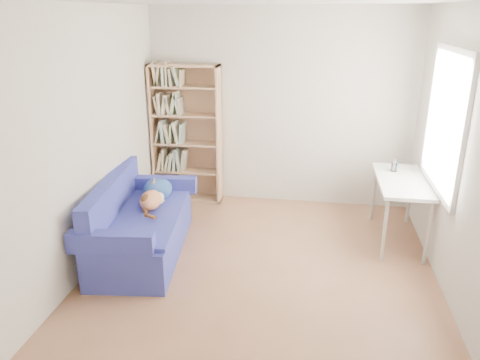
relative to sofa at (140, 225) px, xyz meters
name	(u,v)px	position (x,y,z in m)	size (l,w,h in m)	color
ground	(261,272)	(1.37, -0.24, -0.32)	(4.00, 4.00, 0.00)	#8C5C3F
room_shell	(275,114)	(1.46, -0.20, 1.31)	(3.54, 4.04, 2.62)	silver
sofa	(140,225)	(0.00, 0.00, 0.00)	(1.00, 1.79, 0.84)	navy
bookshelf	(187,140)	(0.11, 1.60, 0.54)	(0.94, 0.29, 1.87)	tan
desk	(401,186)	(2.83, 0.74, 0.35)	(0.54, 1.17, 0.75)	silver
pen_cup	(394,167)	(2.78, 1.02, 0.49)	(0.08, 0.08, 0.15)	white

